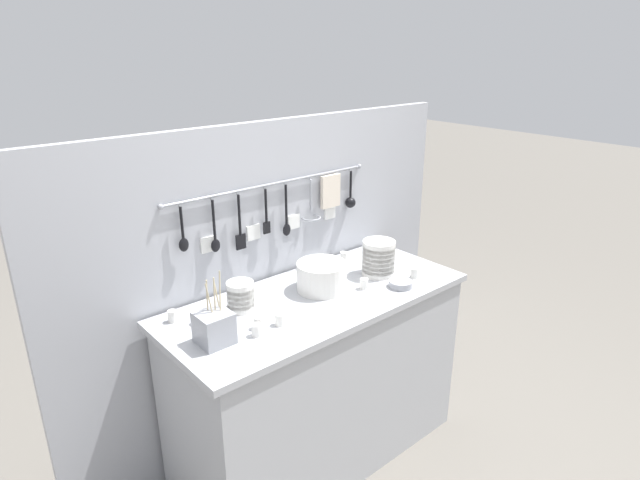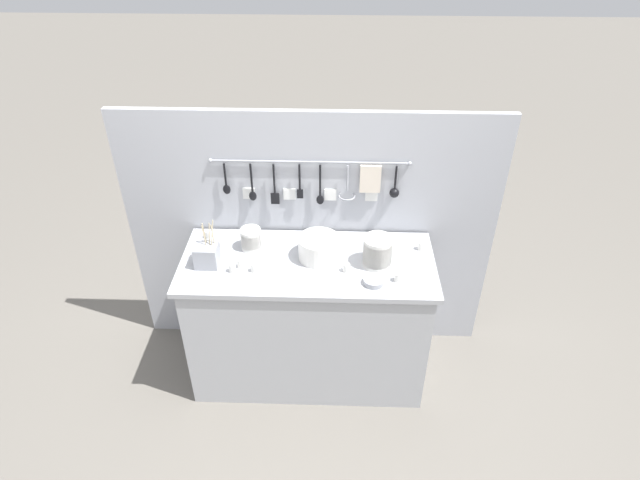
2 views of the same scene
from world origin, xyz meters
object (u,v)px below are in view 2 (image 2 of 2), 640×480
at_px(cup_front_left, 372,236).
at_px(bowl_stack_nested_right, 251,239).
at_px(cup_back_left, 241,263).
at_px(cup_by_caddy, 232,268).
at_px(cup_front_right, 254,268).
at_px(cup_back_right, 346,268).
at_px(cup_mid_row, 398,277).
at_px(cup_centre, 208,234).
at_px(cup_beside_plates, 218,243).
at_px(plate_stack, 319,248).
at_px(cutlery_caddy, 207,255).
at_px(cup_edge_far, 421,246).
at_px(steel_mixing_bowl, 374,281).
at_px(bowl_stack_short_front, 378,251).

bearing_deg(cup_front_left, bowl_stack_nested_right, -171.42).
relative_size(cup_back_left, cup_front_left, 1.00).
xyz_separation_m(cup_by_caddy, cup_front_left, (0.77, 0.33, 0.00)).
bearing_deg(cup_front_right, cup_back_right, 1.80).
height_order(cup_front_right, cup_mid_row, same).
xyz_separation_m(cup_centre, cup_beside_plates, (0.07, -0.08, 0.00)).
distance_m(cup_by_caddy, cup_front_left, 0.84).
height_order(plate_stack, cup_back_left, plate_stack).
bearing_deg(cup_by_caddy, cup_front_left, 22.89).
bearing_deg(cutlery_caddy, cup_back_right, -2.96).
bearing_deg(cup_centre, cup_mid_row, -18.67).
distance_m(cutlery_caddy, cup_centre, 0.26).
height_order(cup_by_caddy, cup_edge_far, same).
bearing_deg(cutlery_caddy, cup_by_caddy, -23.11).
height_order(plate_stack, cup_edge_far, plate_stack).
bearing_deg(cup_centre, bowl_stack_nested_right, -19.62).
height_order(plate_stack, steel_mixing_bowl, plate_stack).
height_order(cup_by_caddy, cup_front_right, same).
bearing_deg(cup_by_caddy, cup_front_right, 3.62).
xyz_separation_m(steel_mixing_bowl, cutlery_caddy, (-0.91, 0.14, 0.05)).
relative_size(cup_beside_plates, cup_front_right, 1.00).
relative_size(cup_by_caddy, cup_front_right, 1.00).
distance_m(cup_back_left, cup_front_right, 0.09).
height_order(bowl_stack_short_front, cup_front_left, bowl_stack_short_front).
relative_size(cup_back_right, cup_edge_far, 1.00).
relative_size(cup_by_caddy, cup_back_right, 1.00).
distance_m(cup_by_caddy, cup_back_right, 0.62).
distance_m(plate_stack, cup_mid_row, 0.47).
bearing_deg(cup_mid_row, plate_stack, 155.27).
xyz_separation_m(steel_mixing_bowl, cup_edge_far, (0.29, 0.32, 0.01)).
relative_size(cup_front_left, cup_mid_row, 1.00).
distance_m(cup_centre, cup_back_right, 0.86).
bearing_deg(bowl_stack_nested_right, cup_centre, 160.38).
distance_m(bowl_stack_short_front, cutlery_caddy, 0.93).
distance_m(bowl_stack_short_front, cup_back_right, 0.19).
xyz_separation_m(plate_stack, cup_by_caddy, (-0.46, -0.15, -0.04)).
xyz_separation_m(plate_stack, cup_front_right, (-0.35, -0.14, -0.04)).
bearing_deg(bowl_stack_short_front, cutlery_caddy, -178.16).
distance_m(bowl_stack_nested_right, plate_stack, 0.40).
bearing_deg(cup_centre, steel_mixing_bowl, -22.32).
distance_m(cup_front_right, cup_mid_row, 0.77).
bearing_deg(cup_back_left, cup_front_right, -23.19).
height_order(cup_beside_plates, cup_front_right, same).
bearing_deg(plate_stack, bowl_stack_nested_right, 169.14).
xyz_separation_m(cup_back_left, cup_front_left, (0.73, 0.28, 0.00)).
bearing_deg(bowl_stack_short_front, cup_mid_row, -54.19).
relative_size(steel_mixing_bowl, cup_beside_plates, 2.22).
relative_size(cup_centre, cup_back_right, 1.00).
xyz_separation_m(steel_mixing_bowl, cup_centre, (-0.96, 0.39, 0.01)).
xyz_separation_m(cup_beside_plates, cup_mid_row, (1.01, -0.28, 0.00)).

